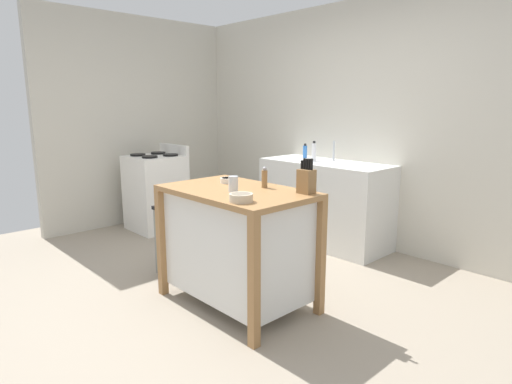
% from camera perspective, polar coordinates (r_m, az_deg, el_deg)
% --- Properties ---
extents(ground_plane, '(6.19, 6.19, 0.00)m').
position_cam_1_polar(ground_plane, '(3.65, -4.08, -13.20)').
color(ground_plane, gray).
rests_on(ground_plane, ground).
extents(wall_back, '(5.19, 0.10, 2.60)m').
position_cam_1_polar(wall_back, '(4.83, 14.61, 8.52)').
color(wall_back, beige).
rests_on(wall_back, ground).
extents(wall_left, '(0.10, 2.60, 2.60)m').
position_cam_1_polar(wall_left, '(5.88, -15.16, 8.97)').
color(wall_left, beige).
rests_on(wall_left, ground).
extents(kitchen_island, '(1.15, 0.72, 0.91)m').
position_cam_1_polar(kitchen_island, '(3.30, -2.54, -6.44)').
color(kitchen_island, '#9E7042').
rests_on(kitchen_island, ground).
extents(knife_block, '(0.11, 0.09, 0.25)m').
position_cam_1_polar(knife_block, '(3.05, 6.66, 1.54)').
color(knife_block, olive).
rests_on(knife_block, kitchen_island).
extents(bowl_ceramic_small, '(0.11, 0.11, 0.04)m').
position_cam_1_polar(bowl_ceramic_small, '(3.45, -3.81, 1.57)').
color(bowl_ceramic_small, silver).
rests_on(bowl_ceramic_small, kitchen_island).
extents(bowl_stoneware_deep, '(0.15, 0.15, 0.05)m').
position_cam_1_polar(bowl_stoneware_deep, '(2.78, -1.99, -0.72)').
color(bowl_stoneware_deep, beige).
rests_on(bowl_stoneware_deep, kitchen_island).
extents(drinking_cup, '(0.07, 0.07, 0.11)m').
position_cam_1_polar(drinking_cup, '(3.09, -3.01, 1.06)').
color(drinking_cup, silver).
rests_on(drinking_cup, kitchen_island).
extents(pepper_grinder, '(0.04, 0.04, 0.16)m').
position_cam_1_polar(pepper_grinder, '(3.24, 1.13, 1.87)').
color(pepper_grinder, olive).
rests_on(pepper_grinder, kitchen_island).
extents(trash_bin, '(0.36, 0.28, 0.63)m').
position_cam_1_polar(trash_bin, '(3.98, -10.36, -6.33)').
color(trash_bin, slate).
rests_on(trash_bin, ground).
extents(sink_counter, '(1.45, 0.60, 0.91)m').
position_cam_1_polar(sink_counter, '(4.83, 8.99, -1.37)').
color(sink_counter, silver).
rests_on(sink_counter, ground).
extents(sink_faucet, '(0.02, 0.02, 0.22)m').
position_cam_1_polar(sink_faucet, '(4.85, 10.22, 5.38)').
color(sink_faucet, '#B7BCC1').
rests_on(sink_faucet, sink_counter).
extents(bottle_dish_soap, '(0.05, 0.05, 0.22)m').
position_cam_1_polar(bottle_dish_soap, '(4.78, 7.64, 5.29)').
color(bottle_dish_soap, white).
rests_on(bottle_dish_soap, sink_counter).
extents(bottle_hand_soap, '(0.05, 0.05, 0.17)m').
position_cam_1_polar(bottle_hand_soap, '(5.05, 6.48, 5.34)').
color(bottle_hand_soap, blue).
rests_on(bottle_hand_soap, sink_counter).
extents(stove, '(0.60, 0.60, 1.03)m').
position_cam_1_polar(stove, '(5.44, -13.04, 0.00)').
color(stove, white).
rests_on(stove, ground).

